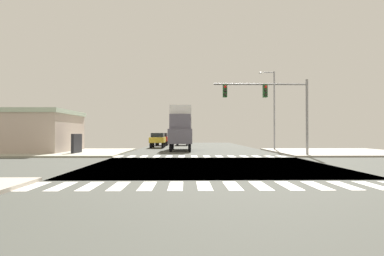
{
  "coord_description": "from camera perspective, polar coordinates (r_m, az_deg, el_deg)",
  "views": [
    {
      "loc": [
        -1.38,
        -18.85,
        1.87
      ],
      "look_at": [
        -1.01,
        2.66,
        2.2
      ],
      "focal_mm": 30.59,
      "sensor_mm": 36.0,
      "label": 1
    }
  ],
  "objects": [
    {
      "name": "crosswalk_far",
      "position": [
        26.24,
        1.48,
        -4.96
      ],
      "size": [
        13.5,
        2.0,
        0.01
      ],
      "color": "white",
      "rests_on": "ground"
    },
    {
      "name": "traffic_signal_mast",
      "position": [
        26.98,
        13.4,
        4.96
      ],
      "size": [
        7.6,
        0.55,
        6.18
      ],
      "color": "gray",
      "rests_on": "ground"
    },
    {
      "name": "sidewalk_corner_nw",
      "position": [
        33.02,
        -21.66,
        -3.95
      ],
      "size": [
        12.0,
        12.0,
        0.14
      ],
      "color": "#A3A08D",
      "rests_on": "ground"
    },
    {
      "name": "bank_building",
      "position": [
        36.31,
        -30.0,
        -0.52
      ],
      "size": [
        14.81,
        8.28,
        4.04
      ],
      "color": "#B9A597",
      "rests_on": "ground"
    },
    {
      "name": "sedan_outer_6",
      "position": [
        49.08,
        -5.23,
        -1.76
      ],
      "size": [
        1.8,
        4.3,
        1.88
      ],
      "rotation": [
        0.0,
        0.0,
        3.14
      ],
      "color": "black",
      "rests_on": "ground"
    },
    {
      "name": "street_lamp",
      "position": [
        36.2,
        13.79,
        4.17
      ],
      "size": [
        1.78,
        0.32,
        8.49
      ],
      "color": "gray",
      "rests_on": "ground"
    },
    {
      "name": "crosswalk_near",
      "position": [
        11.76,
        4.61,
        -10.0
      ],
      "size": [
        13.5,
        2.0,
        0.01
      ],
      "color": "white",
      "rests_on": "ground"
    },
    {
      "name": "sidewalk_corner_ne",
      "position": [
        34.09,
        24.01,
        -3.83
      ],
      "size": [
        12.0,
        12.0,
        0.14
      ],
      "color": "#A09B91",
      "rests_on": "ground"
    },
    {
      "name": "box_truck_middle_1",
      "position": [
        35.5,
        -2.0,
        0.24
      ],
      "size": [
        2.4,
        7.2,
        4.85
      ],
      "rotation": [
        0.0,
        0.0,
        3.14
      ],
      "color": "black",
      "rests_on": "ground"
    },
    {
      "name": "ground",
      "position": [
        19.0,
        3.2,
        -6.6
      ],
      "size": [
        90.0,
        90.0,
        0.05
      ],
      "color": "#42433C"
    },
    {
      "name": "sedan_farside_2",
      "position": [
        41.66,
        -5.99,
        -1.92
      ],
      "size": [
        1.8,
        4.3,
        1.88
      ],
      "rotation": [
        0.0,
        0.0,
        3.14
      ],
      "color": "black",
      "rests_on": "ground"
    },
    {
      "name": "sedan_leading_5",
      "position": [
        49.59,
        -1.72,
        -1.76
      ],
      "size": [
        1.8,
        4.3,
        1.88
      ],
      "rotation": [
        0.0,
        0.0,
        3.14
      ],
      "color": "black",
      "rests_on": "ground"
    }
  ]
}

